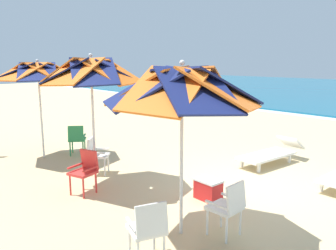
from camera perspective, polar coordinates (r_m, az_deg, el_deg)
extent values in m
plane|color=#D3B784|center=(7.25, 12.22, -10.45)|extent=(80.00, 80.00, 0.00)
cylinder|color=silver|center=(4.97, 2.31, -7.56)|extent=(0.05, 0.05, 2.06)
cube|color=orange|center=(4.54, 8.86, 6.31)|extent=(1.28, 1.19, 0.59)
cube|color=navy|center=(4.96, 8.45, 6.68)|extent=(1.21, 1.24, 0.59)
cube|color=orange|center=(5.24, 4.90, 6.97)|extent=(1.19, 1.28, 0.59)
cube|color=navy|center=(5.25, 0.24, 7.01)|extent=(1.24, 1.21, 0.59)
cube|color=orange|center=(4.98, -3.45, 6.80)|extent=(1.28, 1.19, 0.59)
cube|color=navy|center=(4.56, -4.13, 6.44)|extent=(1.21, 1.24, 0.59)
cube|color=orange|center=(4.23, -0.65, 6.14)|extent=(1.19, 1.28, 0.59)
cube|color=navy|center=(4.22, 5.12, 6.08)|extent=(1.24, 1.21, 0.59)
sphere|color=silver|center=(4.72, 2.45, 10.61)|extent=(0.08, 0.08, 0.08)
cube|color=white|center=(5.20, 9.61, -13.79)|extent=(0.47, 0.47, 0.05)
cube|color=white|center=(5.01, 11.58, -12.04)|extent=(0.12, 0.42, 0.40)
cube|color=white|center=(5.01, 8.27, -13.36)|extent=(0.40, 0.07, 0.03)
cube|color=white|center=(5.31, 10.94, -12.02)|extent=(0.40, 0.07, 0.03)
cylinder|color=white|center=(5.27, 6.75, -16.18)|extent=(0.04, 0.04, 0.41)
cylinder|color=white|center=(5.52, 9.10, -14.92)|extent=(0.04, 0.04, 0.41)
cylinder|color=white|center=(5.09, 9.99, -17.33)|extent=(0.04, 0.04, 0.41)
cylinder|color=white|center=(5.35, 12.27, -15.94)|extent=(0.04, 0.04, 0.41)
cube|color=white|center=(4.56, -3.75, -17.39)|extent=(0.55, 0.55, 0.05)
cube|color=white|center=(4.29, -2.81, -15.90)|extent=(0.21, 0.43, 0.40)
cube|color=white|center=(4.45, -6.29, -16.57)|extent=(0.39, 0.15, 0.03)
cube|color=white|center=(4.57, -1.33, -15.72)|extent=(0.39, 0.15, 0.03)
cylinder|color=white|center=(4.76, -6.60, -19.28)|extent=(0.04, 0.04, 0.41)
cylinder|color=white|center=(4.87, -2.43, -18.54)|extent=(0.04, 0.04, 0.41)
cylinder|color=white|center=(4.58, -0.69, -20.51)|extent=(0.04, 0.04, 0.41)
cylinder|color=silver|center=(7.11, -12.60, -1.43)|extent=(0.05, 0.05, 2.25)
cube|color=orange|center=(6.64, -9.55, 9.09)|extent=(1.16, 1.13, 0.54)
cube|color=navy|center=(7.03, -8.80, 9.19)|extent=(1.12, 1.19, 0.54)
cube|color=orange|center=(7.36, -10.46, 9.20)|extent=(1.13, 1.16, 0.54)
cube|color=navy|center=(7.47, -13.43, 9.11)|extent=(1.19, 1.12, 0.54)
cube|color=orange|center=(7.29, -16.21, 8.95)|extent=(1.16, 1.13, 0.54)
cube|color=navy|center=(6.93, -17.33, 8.82)|extent=(1.12, 1.19, 0.54)
cube|color=orange|center=(6.57, -15.91, 8.82)|extent=(1.13, 1.16, 0.54)
cube|color=navy|center=(6.44, -12.57, 8.94)|extent=(1.19, 1.12, 0.54)
sphere|color=silver|center=(6.96, -13.14, 11.57)|extent=(0.08, 0.08, 0.08)
cube|color=red|center=(6.84, -14.40, -7.93)|extent=(0.56, 0.56, 0.05)
cube|color=red|center=(6.91, -13.32, -5.73)|extent=(0.43, 0.22, 0.40)
cube|color=red|center=(6.67, -13.21, -7.35)|extent=(0.17, 0.39, 0.03)
cube|color=red|center=(6.94, -15.63, -6.75)|extent=(0.17, 0.39, 0.03)
cylinder|color=red|center=(6.68, -14.28, -10.49)|extent=(0.04, 0.04, 0.41)
cylinder|color=red|center=(6.92, -16.40, -9.85)|extent=(0.04, 0.04, 0.41)
cylinder|color=red|center=(6.92, -12.22, -9.65)|extent=(0.04, 0.04, 0.41)
cylinder|color=red|center=(7.15, -14.34, -9.07)|extent=(0.04, 0.04, 0.41)
cube|color=white|center=(7.98, -11.77, -5.14)|extent=(0.62, 0.62, 0.05)
cube|color=white|center=(7.97, -13.22, -3.53)|extent=(0.37, 0.36, 0.40)
cube|color=white|center=(8.13, -11.44, -4.01)|extent=(0.30, 0.31, 0.03)
cube|color=white|center=(7.76, -12.18, -4.75)|extent=(0.30, 0.31, 0.03)
cylinder|color=white|center=(8.16, -10.19, -6.42)|extent=(0.04, 0.04, 0.41)
cylinder|color=white|center=(7.84, -10.78, -7.16)|extent=(0.04, 0.04, 0.41)
cylinder|color=white|center=(8.25, -12.58, -6.32)|extent=(0.04, 0.04, 0.41)
cylinder|color=white|center=(7.93, -13.27, -7.05)|extent=(0.04, 0.04, 0.41)
cylinder|color=silver|center=(9.63, -20.88, 1.21)|extent=(0.05, 0.05, 2.23)
cube|color=orange|center=(9.12, -19.01, 8.71)|extent=(1.29, 1.22, 0.46)
cube|color=navy|center=(9.52, -18.01, 8.82)|extent=(1.22, 1.30, 0.46)
cube|color=orange|center=(9.91, -18.99, 8.82)|extent=(1.22, 1.29, 0.46)
cube|color=navy|center=(10.08, -21.24, 8.70)|extent=(1.30, 1.22, 0.46)
cube|color=orange|center=(9.94, -23.56, 8.52)|extent=(1.29, 1.22, 0.46)
cube|color=navy|center=(9.56, -24.73, 8.38)|extent=(1.22, 1.30, 0.46)
cube|color=orange|center=(9.16, -23.96, 8.38)|extent=(1.22, 1.29, 0.46)
cube|color=navy|center=(8.97, -21.54, 8.52)|extent=(1.30, 1.22, 0.46)
sphere|color=silver|center=(9.52, -21.49, 10.23)|extent=(0.08, 0.08, 0.08)
cube|color=#2D8C4C|center=(9.76, -15.28, -2.39)|extent=(0.61, 0.61, 0.05)
cube|color=#2D8C4C|center=(9.52, -15.54, -1.34)|extent=(0.32, 0.40, 0.40)
cube|color=#2D8C4C|center=(9.78, -16.47, -1.77)|extent=(0.35, 0.26, 0.03)
cube|color=#2D8C4C|center=(9.71, -14.15, -1.74)|extent=(0.35, 0.26, 0.03)
cylinder|color=#2D8C4C|center=(10.02, -16.05, -3.47)|extent=(0.04, 0.04, 0.41)
cylinder|color=#2D8C4C|center=(9.96, -14.05, -3.45)|extent=(0.04, 0.04, 0.41)
cylinder|color=#2D8C4C|center=(9.68, -16.41, -3.98)|extent=(0.04, 0.04, 0.41)
cylinder|color=#2D8C4C|center=(9.62, -14.34, -3.96)|extent=(0.04, 0.04, 0.41)
cube|color=white|center=(7.53, 24.80, -9.51)|extent=(0.06, 0.06, 0.22)
cube|color=white|center=(8.88, 16.51, -5.01)|extent=(0.74, 1.74, 0.06)
cube|color=white|center=(9.69, 20.26, -2.79)|extent=(0.64, 0.52, 0.36)
cube|color=white|center=(8.28, 15.28, -7.09)|extent=(0.06, 0.06, 0.22)
cube|color=white|center=(8.58, 12.55, -6.34)|extent=(0.06, 0.06, 0.22)
cube|color=white|center=(9.29, 20.08, -5.42)|extent=(0.06, 0.06, 0.22)
cube|color=white|center=(9.56, 17.49, -4.82)|extent=(0.06, 0.06, 0.22)
cube|color=red|center=(6.52, 6.88, -11.03)|extent=(0.48, 0.32, 0.36)
cube|color=white|center=(6.45, 6.92, -9.38)|extent=(0.50, 0.34, 0.04)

